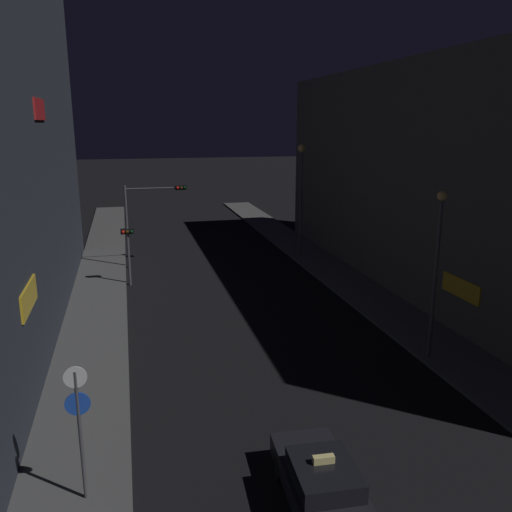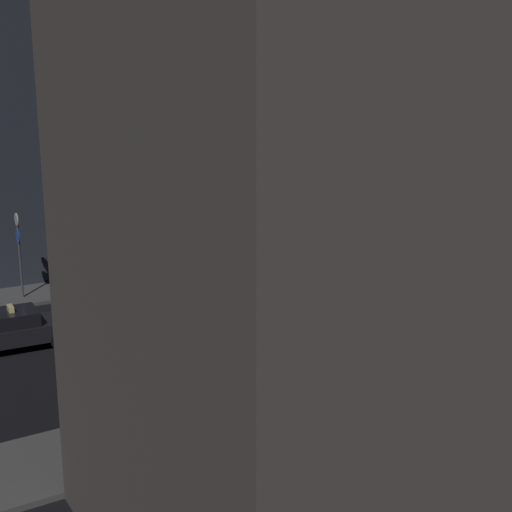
{
  "view_description": "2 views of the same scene",
  "coord_description": "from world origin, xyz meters",
  "px_view_note": "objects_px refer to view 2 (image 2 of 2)",
  "views": [
    {
      "loc": [
        -5.73,
        -5.42,
        9.84
      ],
      "look_at": [
        0.87,
        21.23,
        2.9
      ],
      "focal_mm": 36.98,
      "sensor_mm": 36.0,
      "label": 1
    },
    {
      "loc": [
        23.32,
        0.62,
        8.93
      ],
      "look_at": [
        -1.06,
        15.81,
        2.21
      ],
      "focal_mm": 48.18,
      "sensor_mm": 36.0,
      "label": 2
    }
  ],
  "objects_px": {
    "traffic_light_overhead": "(453,181)",
    "traffic_light_left_kerb": "(379,209)",
    "street_lamp_near_block": "(307,242)",
    "taxi": "(14,329)",
    "sign_pole_left": "(19,246)"
  },
  "relations": [
    {
      "from": "traffic_light_overhead",
      "to": "street_lamp_near_block",
      "type": "height_order",
      "value": "street_lamp_near_block"
    },
    {
      "from": "taxi",
      "to": "traffic_light_overhead",
      "type": "bearing_deg",
      "value": 96.71
    },
    {
      "from": "taxi",
      "to": "sign_pole_left",
      "type": "xyz_separation_m",
      "value": [
        -6.0,
        1.73,
        1.74
      ]
    },
    {
      "from": "taxi",
      "to": "traffic_light_left_kerb",
      "type": "bearing_deg",
      "value": 102.01
    },
    {
      "from": "taxi",
      "to": "sign_pole_left",
      "type": "distance_m",
      "value": 6.49
    },
    {
      "from": "taxi",
      "to": "traffic_light_left_kerb",
      "type": "relative_size",
      "value": 1.23
    },
    {
      "from": "traffic_light_overhead",
      "to": "sign_pole_left",
      "type": "xyz_separation_m",
      "value": [
        -2.99,
        -23.89,
        -1.66
      ]
    },
    {
      "from": "sign_pole_left",
      "to": "taxi",
      "type": "bearing_deg",
      "value": -16.11
    },
    {
      "from": "traffic_light_left_kerb",
      "to": "traffic_light_overhead",
      "type": "bearing_deg",
      "value": 69.85
    },
    {
      "from": "traffic_light_left_kerb",
      "to": "street_lamp_near_block",
      "type": "height_order",
      "value": "street_lamp_near_block"
    },
    {
      "from": "taxi",
      "to": "street_lamp_near_block",
      "type": "relative_size",
      "value": 0.64
    },
    {
      "from": "traffic_light_overhead",
      "to": "sign_pole_left",
      "type": "distance_m",
      "value": 24.13
    },
    {
      "from": "traffic_light_overhead",
      "to": "traffic_light_left_kerb",
      "type": "distance_m",
      "value": 4.72
    },
    {
      "from": "taxi",
      "to": "traffic_light_overhead",
      "type": "xyz_separation_m",
      "value": [
        -3.01,
        25.62,
        3.4
      ]
    },
    {
      "from": "traffic_light_left_kerb",
      "to": "sign_pole_left",
      "type": "height_order",
      "value": "sign_pole_left"
    }
  ]
}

